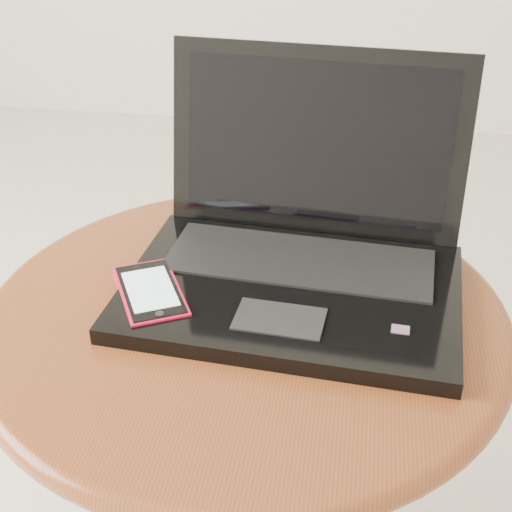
# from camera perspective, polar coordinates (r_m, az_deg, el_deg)

# --- Properties ---
(table) EXTENTS (0.63, 0.63, 0.50)m
(table) POSITION_cam_1_polar(r_m,az_deg,el_deg) (0.94, -0.78, -9.23)
(table) COLOR brown
(table) RESTS_ON ground
(laptop) EXTENTS (0.42, 0.35, 0.26)m
(laptop) POSITION_cam_1_polar(r_m,az_deg,el_deg) (0.90, 3.38, 0.80)
(laptop) COLOR black
(laptop) RESTS_ON table
(phone_black) EXTENTS (0.11, 0.12, 0.01)m
(phone_black) POSITION_cam_1_polar(r_m,az_deg,el_deg) (0.91, -5.99, -2.23)
(phone_black) COLOR black
(phone_black) RESTS_ON table
(phone_pink) EXTENTS (0.12, 0.14, 0.02)m
(phone_pink) POSITION_cam_1_polar(r_m,az_deg,el_deg) (0.87, -8.23, -2.94)
(phone_pink) COLOR red
(phone_pink) RESTS_ON phone_black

